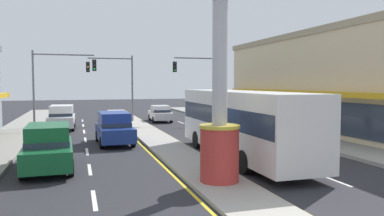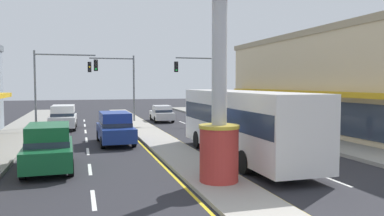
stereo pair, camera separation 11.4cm
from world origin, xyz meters
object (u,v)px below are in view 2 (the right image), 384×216
object	(u,v)px
pedestrian_near_kerb	(314,126)
suv_far_right_lane	(115,128)
storefront_right	(344,82)
traffic_light_left_side	(59,76)
traffic_light_median_far	(117,77)
district_sign	(219,74)
suv_mid_left_lane	(63,117)
bus_near_right_lane	(242,120)
traffic_light_right_side	(206,77)
suv_far_left_oncoming	(49,146)
sedan_near_left_lane	(162,113)

from	to	relation	value
pedestrian_near_kerb	suv_far_right_lane	bearing A→B (deg)	161.85
storefront_right	suv_far_right_lane	xyz separation A→B (m)	(-17.34, -1.52, -2.73)
traffic_light_left_side	traffic_light_median_far	distance (m)	6.04
district_sign	suv_mid_left_lane	bearing A→B (deg)	107.56
bus_near_right_lane	pedestrian_near_kerb	size ratio (longest dim) A/B	6.98
pedestrian_near_kerb	bus_near_right_lane	bearing A→B (deg)	-155.70
traffic_light_right_side	bus_near_right_lane	world-z (taller)	traffic_light_right_side
suv_mid_left_lane	pedestrian_near_kerb	bearing A→B (deg)	-39.99
district_sign	traffic_light_left_side	distance (m)	20.34
district_sign	bus_near_right_lane	world-z (taller)	district_sign
suv_mid_left_lane	suv_far_left_oncoming	xyz separation A→B (m)	(-0.00, -14.73, 0.00)
bus_near_right_lane	suv_mid_left_lane	world-z (taller)	bus_near_right_lane
suv_far_right_lane	suv_far_left_oncoming	bearing A→B (deg)	-118.01
suv_far_right_lane	pedestrian_near_kerb	distance (m)	11.86
storefront_right	suv_far_right_lane	bearing A→B (deg)	-174.99
traffic_light_median_far	sedan_near_left_lane	distance (m)	5.36
district_sign	suv_far_left_oncoming	world-z (taller)	district_sign
storefront_right	bus_near_right_lane	distance (m)	14.35
traffic_light_left_side	sedan_near_left_lane	world-z (taller)	traffic_light_left_side
district_sign	traffic_light_median_far	distance (m)	22.90
traffic_light_median_far	suv_mid_left_lane	size ratio (longest dim) A/B	1.34
traffic_light_right_side	pedestrian_near_kerb	distance (m)	13.96
district_sign	storefront_right	bearing A→B (deg)	39.48
suv_mid_left_lane	suv_far_left_oncoming	distance (m)	14.73
suv_far_right_lane	pedestrian_near_kerb	size ratio (longest dim) A/B	2.90
traffic_light_median_far	bus_near_right_lane	distance (m)	19.24
district_sign	storefront_right	world-z (taller)	district_sign
storefront_right	traffic_light_right_side	distance (m)	11.68
traffic_light_median_far	suv_far_left_oncoming	bearing A→B (deg)	-104.01
suv_far_left_oncoming	pedestrian_near_kerb	size ratio (longest dim) A/B	2.90
district_sign	sedan_near_left_lane	xyz separation A→B (m)	(2.73, 22.91, -3.17)
storefront_right	suv_mid_left_lane	xyz separation A→B (m)	(-20.64, 7.01, -2.73)
storefront_right	traffic_light_right_side	world-z (taller)	storefront_right
storefront_right	traffic_light_right_side	size ratio (longest dim) A/B	3.81
district_sign	traffic_light_left_side	world-z (taller)	district_sign
traffic_light_right_side	suv_mid_left_lane	size ratio (longest dim) A/B	1.34
sedan_near_left_lane	suv_mid_left_lane	size ratio (longest dim) A/B	0.94
suv_mid_left_lane	bus_near_right_lane	bearing A→B (deg)	-59.46
district_sign	storefront_right	xyz separation A→B (m)	(14.61, 12.04, -0.24)
suv_mid_left_lane	pedestrian_near_kerb	world-z (taller)	suv_mid_left_lane
traffic_light_median_far	pedestrian_near_kerb	world-z (taller)	traffic_light_median_far
sedan_near_left_lane	suv_far_left_oncoming	bearing A→B (deg)	-115.22
traffic_light_right_side	sedan_near_left_lane	bearing A→B (deg)	143.37
suv_mid_left_lane	suv_far_left_oncoming	size ratio (longest dim) A/B	1.00
traffic_light_right_side	traffic_light_median_far	distance (m)	8.15
district_sign	pedestrian_near_kerb	world-z (taller)	district_sign
storefront_right	sedan_near_left_lane	distance (m)	16.37
district_sign	sedan_near_left_lane	world-z (taller)	district_sign
traffic_light_right_side	traffic_light_median_far	size ratio (longest dim) A/B	1.00
traffic_light_median_far	traffic_light_left_side	bearing A→B (deg)	-144.34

